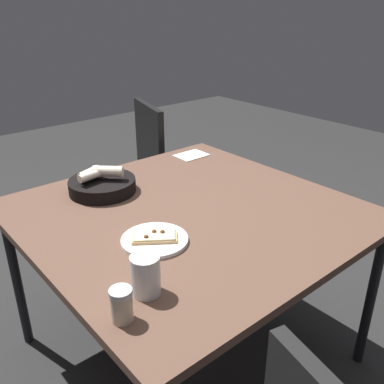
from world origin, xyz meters
The scene contains 8 objects.
ground centered at (0.00, 0.00, 0.00)m, with size 8.00×8.00×0.00m, color #272727.
dining_table centered at (0.00, 0.00, 0.67)m, with size 1.19×1.18×0.71m.
pizza_plate centered at (0.24, 0.11, 0.72)m, with size 0.22×0.22×0.04m.
bread_basket centered at (0.17, -0.36, 0.75)m, with size 0.28×0.28×0.12m.
beer_glass centered at (0.41, 0.31, 0.77)m, with size 0.08×0.08×0.12m.
pepper_shaker centered at (0.52, 0.37, 0.76)m, with size 0.06×0.06×0.09m.
napkin centered at (-0.41, -0.47, 0.72)m, with size 0.16×0.12×0.00m.
chair_far centered at (-0.35, -0.95, 0.51)m, with size 0.54×0.54×0.90m.
Camera 1 is at (0.92, 1.11, 1.44)m, focal length 39.23 mm.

